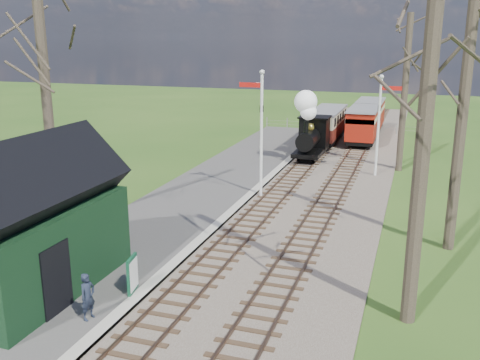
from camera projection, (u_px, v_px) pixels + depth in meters
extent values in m
ellipsoid|color=#385B23|center=(185.00, 196.00, 77.90)|extent=(57.60, 36.00, 16.20)
ellipsoid|color=#385B23|center=(436.00, 233.00, 72.63)|extent=(70.40, 44.00, 19.80)
ellipsoid|color=#385B23|center=(313.00, 199.00, 82.29)|extent=(64.00, 40.00, 18.00)
cube|color=brown|center=(322.00, 172.00, 31.21)|extent=(8.00, 60.00, 0.10)
cube|color=brown|center=(292.00, 168.00, 31.73)|extent=(0.07, 60.00, 0.12)
cube|color=brown|center=(309.00, 169.00, 31.43)|extent=(0.07, 60.00, 0.12)
cube|color=#38281C|center=(301.00, 169.00, 31.59)|extent=(1.60, 60.00, 0.09)
cube|color=brown|center=(336.00, 171.00, 30.94)|extent=(0.07, 60.00, 0.12)
cube|color=brown|center=(354.00, 173.00, 30.63)|extent=(0.07, 60.00, 0.12)
cube|color=#38281C|center=(345.00, 173.00, 30.80)|extent=(1.60, 60.00, 0.09)
cube|color=#474442|center=(192.00, 202.00, 25.33)|extent=(5.00, 44.00, 0.20)
cube|color=#B2AD9E|center=(238.00, 207.00, 24.63)|extent=(0.40, 44.00, 0.21)
cube|color=black|center=(34.00, 249.00, 16.05)|extent=(3.00, 6.00, 2.60)
cube|color=black|center=(28.00, 190.00, 15.57)|extent=(3.25, 6.30, 3.25)
cube|color=black|center=(57.00, 279.00, 14.75)|extent=(0.06, 1.20, 2.00)
cylinder|color=silver|center=(261.00, 138.00, 25.56)|extent=(0.14, 0.14, 6.00)
sphere|color=silver|center=(262.00, 72.00, 24.75)|extent=(0.24, 0.24, 0.24)
cube|color=#B7140F|center=(251.00, 85.00, 25.08)|extent=(1.10, 0.08, 0.22)
cube|color=black|center=(262.00, 109.00, 25.19)|extent=(0.18, 0.06, 0.30)
cylinder|color=silver|center=(378.00, 129.00, 29.59)|extent=(0.14, 0.14, 5.50)
sphere|color=silver|center=(382.00, 77.00, 28.85)|extent=(0.24, 0.24, 0.24)
cube|color=#B7140F|center=(391.00, 88.00, 28.84)|extent=(1.10, 0.08, 0.22)
cube|color=black|center=(380.00, 108.00, 29.29)|extent=(0.18, 0.06, 0.30)
cylinder|color=#382D23|center=(46.00, 96.00, 20.51)|extent=(0.41, 0.41, 11.00)
cylinder|color=#382D23|center=(426.00, 106.00, 13.42)|extent=(0.42, 0.42, 12.00)
cylinder|color=#382D23|center=(462.00, 116.00, 18.78)|extent=(0.40, 0.40, 10.00)
cylinder|color=#382D23|center=(404.00, 94.00, 30.60)|extent=(0.39, 0.39, 9.00)
cube|color=slate|center=(340.00, 124.00, 44.16)|extent=(12.60, 0.02, 0.01)
cube|color=slate|center=(340.00, 127.00, 44.24)|extent=(12.60, 0.02, 0.02)
cylinder|color=slate|center=(340.00, 127.00, 44.22)|extent=(0.08, 0.08, 1.00)
cube|color=black|center=(310.00, 151.00, 34.08)|extent=(1.67, 3.94, 0.25)
cylinder|color=black|center=(309.00, 139.00, 33.31)|extent=(1.08, 2.56, 1.08)
cube|color=black|center=(314.00, 133.00, 34.91)|extent=(1.77, 1.57, 1.97)
cylinder|color=black|center=(306.00, 127.00, 32.18)|extent=(0.28, 0.28, 0.79)
sphere|color=gold|center=(310.00, 127.00, 33.40)|extent=(0.51, 0.51, 0.51)
sphere|color=white|center=(308.00, 112.00, 31.91)|extent=(0.98, 0.98, 0.98)
sphere|color=white|center=(306.00, 102.00, 31.91)|extent=(1.38, 1.38, 1.38)
cylinder|color=black|center=(299.00, 156.00, 33.19)|extent=(0.10, 0.63, 0.63)
cylinder|color=black|center=(315.00, 157.00, 32.88)|extent=(0.10, 0.63, 0.63)
cube|color=black|center=(326.00, 136.00, 39.60)|extent=(1.87, 6.89, 0.30)
cube|color=#581B14|center=(326.00, 129.00, 39.45)|extent=(1.97, 6.89, 0.89)
cube|color=beige|center=(327.00, 117.00, 39.22)|extent=(1.97, 6.89, 0.89)
cube|color=slate|center=(327.00, 110.00, 39.09)|extent=(2.07, 7.08, 0.12)
cube|color=black|center=(362.00, 138.00, 39.05)|extent=(1.87, 4.93, 0.30)
cube|color=maroon|center=(363.00, 130.00, 38.90)|extent=(1.97, 4.93, 0.89)
cube|color=beige|center=(363.00, 118.00, 38.67)|extent=(1.97, 4.93, 0.89)
cube|color=slate|center=(364.00, 111.00, 38.54)|extent=(2.07, 5.13, 0.12)
cube|color=black|center=(369.00, 126.00, 44.09)|extent=(1.87, 4.93, 0.30)
cube|color=maroon|center=(370.00, 119.00, 43.94)|extent=(1.97, 4.93, 0.89)
cube|color=beige|center=(370.00, 108.00, 43.71)|extent=(1.97, 4.93, 0.89)
cube|color=slate|center=(371.00, 102.00, 43.58)|extent=(2.07, 5.13, 0.12)
cube|color=#0D4027|center=(132.00, 274.00, 16.07)|extent=(0.22, 0.77, 1.13)
cube|color=silver|center=(134.00, 274.00, 16.07)|extent=(0.14, 0.66, 0.93)
cube|color=#4B2F1A|center=(76.00, 282.00, 16.33)|extent=(0.42, 1.44, 0.06)
cube|color=#4B2F1A|center=(70.00, 273.00, 16.32)|extent=(0.06, 1.43, 0.61)
cube|color=#4B2F1A|center=(68.00, 295.00, 15.76)|extent=(0.06, 0.06, 0.20)
cube|color=#4B2F1A|center=(84.00, 277.00, 16.98)|extent=(0.06, 0.06, 0.20)
imported|color=#1B2231|center=(88.00, 296.00, 14.49)|extent=(0.41, 0.54, 1.33)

